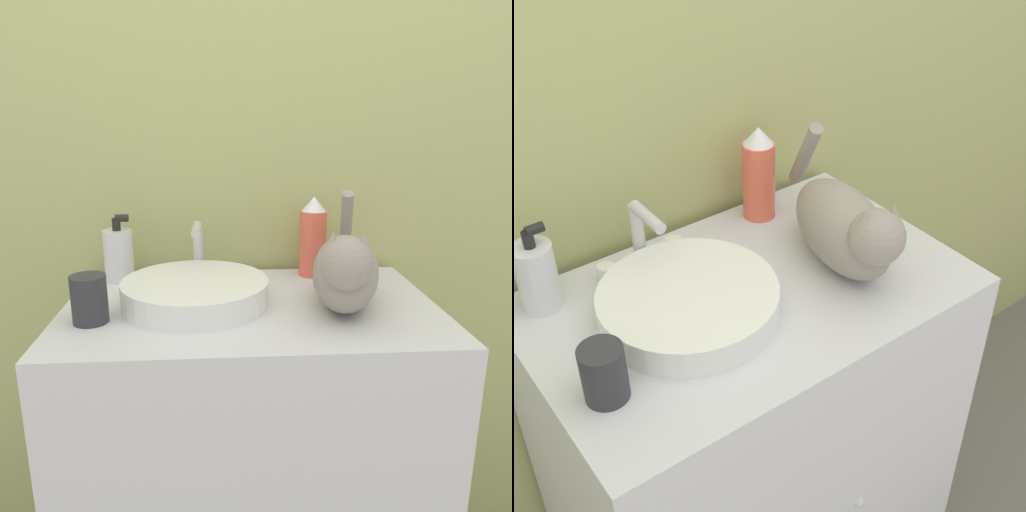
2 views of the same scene
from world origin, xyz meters
TOP-DOWN VIEW (x-y plane):
  - wall_back at (0.00, 0.55)m, footprint 6.00×0.05m
  - vanity_cabinet at (0.00, 0.25)m, footprint 0.79×0.52m
  - sink_basin at (-0.12, 0.26)m, footprint 0.31×0.31m
  - faucet at (-0.12, 0.42)m, footprint 0.18×0.11m
  - cat at (0.19, 0.21)m, footprint 0.20×0.39m
  - soap_bottle at (-0.31, 0.44)m, footprint 0.07×0.07m
  - spray_bottle at (0.17, 0.45)m, footprint 0.07×0.07m
  - cup at (-0.32, 0.17)m, footprint 0.07×0.07m

SIDE VIEW (x-z plane):
  - vanity_cabinet at x=0.00m, z-range 0.00..0.91m
  - sink_basin at x=-0.12m, z-range 0.91..0.96m
  - cup at x=-0.32m, z-range 0.91..1.00m
  - faucet at x=-0.12m, z-range 0.90..1.05m
  - soap_bottle at x=-0.31m, z-range 0.89..1.06m
  - cat at x=0.19m, z-range 0.88..1.11m
  - spray_bottle at x=0.17m, z-range 0.90..1.11m
  - wall_back at x=0.00m, z-range 0.00..2.50m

